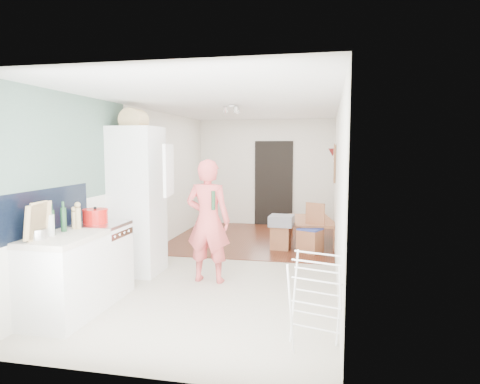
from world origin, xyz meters
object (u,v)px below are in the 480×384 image
(stool, at_px, (281,238))
(drying_rack, at_px, (316,303))
(dining_table, at_px, (313,233))
(dining_chair, at_px, (310,228))
(person, at_px, (208,210))

(stool, bearing_deg, drying_rack, -78.96)
(dining_table, relative_size, drying_rack, 1.32)
(drying_rack, bearing_deg, dining_chair, 109.43)
(stool, bearing_deg, dining_table, 45.19)
(dining_chair, distance_m, stool, 0.59)
(dining_chair, relative_size, drying_rack, 0.98)
(person, distance_m, dining_table, 3.05)
(dining_chair, bearing_deg, stool, -168.90)
(dining_table, bearing_deg, person, 141.93)
(dining_table, relative_size, stool, 2.65)
(person, bearing_deg, dining_table, -115.15)
(person, bearing_deg, drying_rack, 132.89)
(stool, bearing_deg, person, -110.76)
(dining_table, bearing_deg, stool, 124.22)
(stool, xyz_separation_m, drying_rack, (0.74, -3.80, 0.22))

